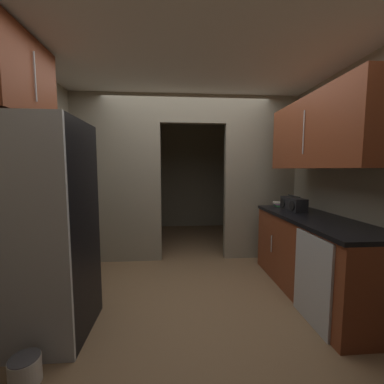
{
  "coord_description": "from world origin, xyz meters",
  "views": [
    {
      "loc": [
        -0.21,
        -2.49,
        1.43
      ],
      "look_at": [
        0.04,
        0.73,
        1.12
      ],
      "focal_mm": 22.33,
      "sensor_mm": 36.0,
      "label": 1
    }
  ],
  "objects_px": {
    "refrigerator": "(43,231)",
    "dishwasher": "(312,280)",
    "boombox": "(293,204)",
    "book_stack": "(279,204)",
    "paint_can": "(25,370)"
  },
  "relations": [
    {
      "from": "refrigerator",
      "to": "dishwasher",
      "type": "distance_m",
      "value": 2.41
    },
    {
      "from": "refrigerator",
      "to": "boombox",
      "type": "xyz_separation_m",
      "value": [
        2.65,
        0.9,
        0.06
      ]
    },
    {
      "from": "dishwasher",
      "to": "book_stack",
      "type": "distance_m",
      "value": 1.43
    },
    {
      "from": "dishwasher",
      "to": "book_stack",
      "type": "bearing_deg",
      "value": 78.81
    },
    {
      "from": "book_stack",
      "to": "paint_can",
      "type": "relative_size",
      "value": 0.85
    },
    {
      "from": "book_stack",
      "to": "paint_can",
      "type": "distance_m",
      "value": 3.19
    },
    {
      "from": "book_stack",
      "to": "paint_can",
      "type": "bearing_deg",
      "value": -144.86
    },
    {
      "from": "dishwasher",
      "to": "paint_can",
      "type": "distance_m",
      "value": 2.33
    },
    {
      "from": "refrigerator",
      "to": "book_stack",
      "type": "height_order",
      "value": "refrigerator"
    },
    {
      "from": "refrigerator",
      "to": "dishwasher",
      "type": "xyz_separation_m",
      "value": [
        2.36,
        -0.04,
        -0.5
      ]
    },
    {
      "from": "boombox",
      "to": "refrigerator",
      "type": "bearing_deg",
      "value": -161.19
    },
    {
      "from": "book_stack",
      "to": "paint_can",
      "type": "xyz_separation_m",
      "value": [
        -2.52,
        -1.77,
        -0.84
      ]
    },
    {
      "from": "boombox",
      "to": "paint_can",
      "type": "height_order",
      "value": "boombox"
    },
    {
      "from": "refrigerator",
      "to": "dishwasher",
      "type": "bearing_deg",
      "value": -1.07
    },
    {
      "from": "refrigerator",
      "to": "paint_can",
      "type": "xyz_separation_m",
      "value": [
        0.11,
        -0.5,
        -0.82
      ]
    }
  ]
}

